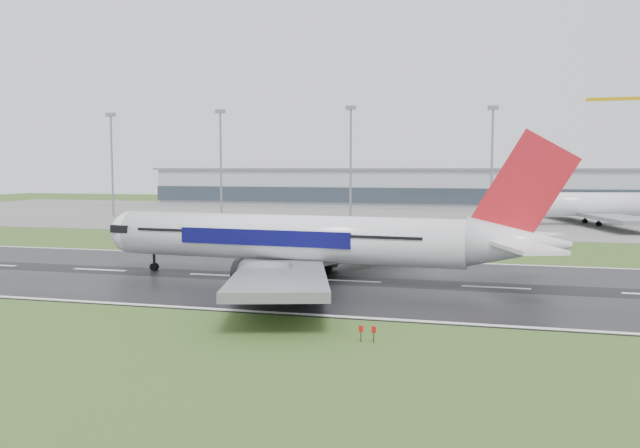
# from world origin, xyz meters

# --- Properties ---
(ground) EXTENTS (520.00, 520.00, 0.00)m
(ground) POSITION_xyz_m (0.00, 0.00, 0.00)
(ground) COLOR #33521E
(ground) RESTS_ON ground
(runway) EXTENTS (400.00, 45.00, 0.10)m
(runway) POSITION_xyz_m (0.00, 0.00, 0.05)
(runway) COLOR black
(runway) RESTS_ON ground
(apron) EXTENTS (400.00, 130.00, 0.08)m
(apron) POSITION_xyz_m (0.00, 125.00, 0.04)
(apron) COLOR slate
(apron) RESTS_ON ground
(terminal) EXTENTS (240.00, 36.00, 15.00)m
(terminal) POSITION_xyz_m (0.00, 185.00, 7.50)
(terminal) COLOR #999DA4
(terminal) RESTS_ON ground
(main_airliner) EXTENTS (71.94, 68.97, 19.93)m
(main_airliner) POSITION_xyz_m (-4.62, -0.47, 10.06)
(main_airliner) COLOR white
(main_airliner) RESTS_ON runway
(parked_airliner) EXTENTS (75.77, 72.62, 18.53)m
(parked_airliner) POSITION_xyz_m (46.32, 104.84, 9.35)
(parked_airliner) COLOR white
(parked_airliner) RESTS_ON apron
(floodmast_0) EXTENTS (0.64, 0.64, 32.47)m
(floodmast_0) POSITION_xyz_m (-100.24, 100.00, 16.23)
(floodmast_0) COLOR gray
(floodmast_0) RESTS_ON ground
(floodmast_1) EXTENTS (0.64, 0.64, 32.71)m
(floodmast_1) POSITION_xyz_m (-62.08, 100.00, 16.36)
(floodmast_1) COLOR gray
(floodmast_1) RESTS_ON ground
(floodmast_2) EXTENTS (0.64, 0.64, 32.90)m
(floodmast_2) POSITION_xyz_m (-20.83, 100.00, 16.45)
(floodmast_2) COLOR gray
(floodmast_2) RESTS_ON ground
(floodmast_3) EXTENTS (0.64, 0.64, 31.99)m
(floodmast_3) POSITION_xyz_m (19.51, 100.00, 15.99)
(floodmast_3) COLOR gray
(floodmast_3) RESTS_ON ground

